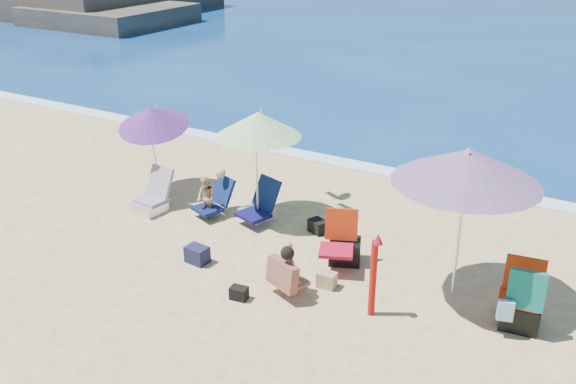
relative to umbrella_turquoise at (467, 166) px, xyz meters
The scene contains 16 objects.
ground 3.25m from the umbrella_turquoise, 153.71° to the right, with size 120.00×120.00×0.00m.
foam 4.99m from the umbrella_turquoise, 120.16° to the left, with size 120.00×0.50×0.04m.
umbrella_turquoise is the anchor object (origin of this frame).
umbrella_striped 3.83m from the umbrella_turquoise, 167.73° to the left, with size 1.93×1.93×1.99m.
umbrella_blue 6.17m from the umbrella_turquoise, behind, with size 1.78×1.80×1.83m.
furled_umbrella 1.82m from the umbrella_turquoise, 129.83° to the right, with size 0.17×0.15×1.23m.
chair_navy 4.19m from the umbrella_turquoise, 168.71° to the left, with size 0.74×0.89×0.74m.
chair_rainbow 5.88m from the umbrella_turquoise, behind, with size 0.60×0.77×0.75m.
camp_chair_left 2.46m from the umbrella_turquoise, behind, with size 0.68×0.97×0.88m.
camp_chair_right 1.93m from the umbrella_turquoise, 15.44° to the right, with size 0.61×0.76×0.94m.
person_center 2.83m from the umbrella_turquoise, 151.96° to the right, with size 0.59×0.64×0.80m.
person_left 4.81m from the umbrella_turquoise, behind, with size 0.66×0.82×0.86m.
bag_navy_a 4.28m from the umbrella_turquoise, 164.46° to the right, with size 0.36×0.28×0.27m.
bag_black_a 3.28m from the umbrella_turquoise, 162.45° to the left, with size 0.37×0.32×0.22m.
bag_tan 2.58m from the umbrella_turquoise, 158.26° to the right, with size 0.27×0.20×0.23m.
bag_black_b 3.56m from the umbrella_turquoise, 148.80° to the right, with size 0.26×0.20×0.19m.
Camera 1 is at (4.10, -6.57, 4.93)m, focal length 39.19 mm.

